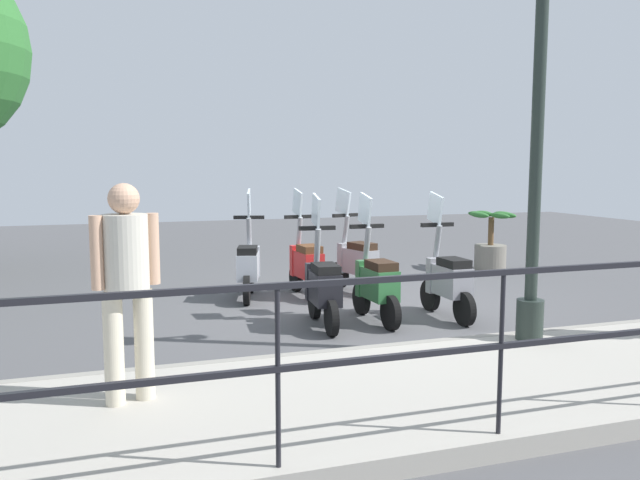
{
  "coord_description": "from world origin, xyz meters",
  "views": [
    {
      "loc": [
        -7.49,
        3.0,
        1.85
      ],
      "look_at": [
        0.2,
        0.5,
        0.9
      ],
      "focal_mm": 35.0,
      "sensor_mm": 36.0,
      "label": 1
    }
  ],
  "objects": [
    {
      "name": "scooter_near_0",
      "position": [
        -0.83,
        -0.81,
        0.48
      ],
      "size": [
        1.23,
        0.44,
        1.54
      ],
      "rotation": [
        0.0,
        0.0,
        0.01
      ],
      "color": "black",
      "rests_on": "ground_plane"
    },
    {
      "name": "scooter_far_0",
      "position": [
        0.97,
        -0.31,
        0.48
      ],
      "size": [
        1.21,
        0.53,
        1.54
      ],
      "rotation": [
        0.0,
        0.0,
        0.27
      ],
      "color": "black",
      "rests_on": "ground_plane"
    },
    {
      "name": "lamp_post_near",
      "position": [
        -2.4,
        -0.84,
        1.96
      ],
      "size": [
        0.26,
        0.9,
        4.11
      ],
      "color": "#232D28",
      "rests_on": "promenade_walkway"
    },
    {
      "name": "scooter_near_1",
      "position": [
        -0.74,
        0.1,
        0.48
      ],
      "size": [
        1.23,
        0.44,
        1.54
      ],
      "rotation": [
        0.0,
        0.0,
        0.03
      ],
      "color": "black",
      "rests_on": "ground_plane"
    },
    {
      "name": "promenade_walkway",
      "position": [
        -3.15,
        0.0,
        0.07
      ],
      "size": [
        2.2,
        20.0,
        0.15
      ],
      "color": "#A39E93",
      "rests_on": "ground_plane"
    },
    {
      "name": "potted_palm",
      "position": [
        2.14,
        -3.37,
        0.45
      ],
      "size": [
        1.06,
        0.66,
        1.05
      ],
      "color": "slate",
      "rests_on": "ground_plane"
    },
    {
      "name": "fence_railing",
      "position": [
        -4.2,
        0.0,
        0.9
      ],
      "size": [
        0.04,
        16.03,
        1.07
      ],
      "color": "black",
      "rests_on": "promenade_walkway"
    },
    {
      "name": "scooter_far_1",
      "position": [
        0.91,
        0.48,
        0.48
      ],
      "size": [
        1.23,
        0.44,
        1.54
      ],
      "rotation": [
        0.0,
        0.0,
        0.07
      ],
      "color": "black",
      "rests_on": "ground_plane"
    },
    {
      "name": "pedestrian_distant",
      "position": [
        -2.89,
        2.96,
        1.08
      ],
      "size": [
        0.4,
        0.47,
        1.59
      ],
      "rotation": [
        0.0,
        0.0,
        3.42
      ],
      "color": "beige",
      "rests_on": "promenade_walkway"
    },
    {
      "name": "scooter_far_2",
      "position": [
        1.04,
        1.29,
        0.48
      ],
      "size": [
        1.21,
        0.52,
        1.54
      ],
      "rotation": [
        0.0,
        0.0,
        -0.26
      ],
      "color": "black",
      "rests_on": "ground_plane"
    },
    {
      "name": "scooter_near_2",
      "position": [
        -0.76,
        0.78,
        0.48
      ],
      "size": [
        1.23,
        0.44,
        1.54
      ],
      "rotation": [
        0.0,
        0.0,
        -0.08
      ],
      "color": "black",
      "rests_on": "ground_plane"
    },
    {
      "name": "ground_plane",
      "position": [
        0.0,
        0.0,
        0.0
      ],
      "size": [
        28.0,
        28.0,
        0.0
      ],
      "primitive_type": "plane",
      "color": "#4C4C4F"
    }
  ]
}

